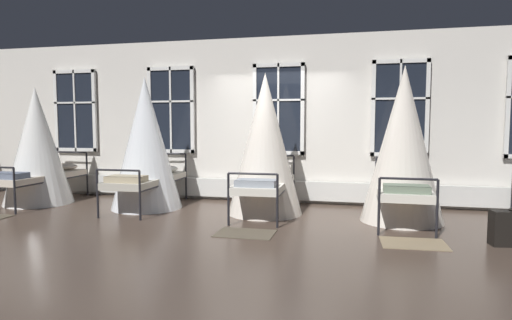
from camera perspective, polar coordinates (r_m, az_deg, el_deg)
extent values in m
plane|color=#4C3D33|center=(7.25, 1.03, -7.32)|extent=(27.11, 27.11, 0.00)
cube|color=silver|center=(8.45, 3.08, 5.21)|extent=(14.56, 0.10, 3.17)
cube|color=black|center=(10.12, -22.55, 5.96)|extent=(0.99, 0.02, 1.73)
cube|color=silver|center=(10.13, -22.41, 1.27)|extent=(0.99, 0.06, 0.07)
cube|color=silver|center=(10.18, -22.71, 10.62)|extent=(0.99, 0.06, 0.07)
cube|color=silver|center=(10.40, -24.63, 5.85)|extent=(0.07, 0.06, 1.73)
cube|color=silver|center=(9.86, -20.37, 6.07)|extent=(0.07, 0.06, 1.73)
cube|color=silver|center=(10.12, -22.55, 5.96)|extent=(0.04, 0.06, 1.73)
cube|color=silver|center=(10.13, -22.59, 6.93)|extent=(0.99, 0.06, 0.04)
cube|color=black|center=(9.01, -11.06, 6.43)|extent=(0.99, 0.02, 1.73)
cube|color=silver|center=(9.02, -10.97, 1.16)|extent=(0.99, 0.06, 0.07)
cube|color=silver|center=(9.07, -11.14, 11.66)|extent=(0.99, 0.06, 0.07)
cube|color=silver|center=(9.21, -13.69, 6.34)|extent=(0.07, 0.06, 1.73)
cube|color=silver|center=(8.83, -8.31, 6.50)|extent=(0.07, 0.06, 1.73)
cube|color=silver|center=(9.01, -11.06, 6.43)|extent=(0.04, 0.06, 1.73)
cube|color=silver|center=(9.02, -11.08, 7.52)|extent=(0.99, 0.06, 0.04)
cube|color=black|center=(8.35, 2.95, 6.65)|extent=(0.99, 0.02, 1.73)
cube|color=silver|center=(8.36, 2.92, 0.96)|extent=(0.99, 0.06, 0.07)
cube|color=silver|center=(8.42, 2.97, 12.29)|extent=(0.99, 0.06, 0.07)
cube|color=silver|center=(8.44, -0.15, 6.63)|extent=(0.07, 0.06, 1.73)
cube|color=silver|center=(8.28, 6.11, 6.64)|extent=(0.07, 0.06, 1.73)
cube|color=silver|center=(8.35, 2.95, 6.65)|extent=(0.04, 0.06, 1.73)
cube|color=silver|center=(8.35, 2.95, 7.83)|extent=(0.99, 0.06, 0.04)
cube|color=black|center=(8.24, 18.30, 6.44)|extent=(0.99, 0.02, 1.73)
cube|color=silver|center=(8.25, 18.15, 0.69)|extent=(0.99, 0.06, 0.07)
cube|color=silver|center=(8.31, 18.45, 12.16)|extent=(0.99, 0.06, 0.07)
cube|color=silver|center=(8.21, 15.07, 6.52)|extent=(0.07, 0.06, 1.73)
cube|color=silver|center=(8.29, 21.49, 6.34)|extent=(0.07, 0.06, 1.73)
cube|color=silver|center=(8.24, 18.30, 6.44)|extent=(0.04, 0.06, 1.73)
cube|color=silver|center=(8.24, 18.33, 7.64)|extent=(0.99, 0.06, 0.04)
cube|color=silver|center=(8.56, 30.06, 5.97)|extent=(0.07, 0.06, 1.73)
cube|color=silver|center=(8.42, 2.88, -3.90)|extent=(9.41, 0.10, 0.36)
cylinder|color=black|center=(10.29, -24.58, -1.58)|extent=(0.04, 0.04, 0.92)
cylinder|color=black|center=(9.84, -21.22, -1.74)|extent=(0.04, 0.04, 0.92)
cylinder|color=black|center=(8.34, -29.02, -3.58)|extent=(0.04, 0.04, 0.79)
cylinder|color=black|center=(9.54, -28.25, -2.23)|extent=(0.05, 1.97, 0.03)
cylinder|color=black|center=(9.07, -24.80, -2.44)|extent=(0.05, 1.97, 0.03)
cylinder|color=black|center=(10.02, -23.02, 0.94)|extent=(0.74, 0.04, 0.03)
cube|color=beige|center=(9.29, -26.58, -1.98)|extent=(0.78, 1.99, 0.12)
ellipsoid|color=beige|center=(9.85, -23.80, -0.78)|extent=(0.58, 0.41, 0.14)
cube|color=slate|center=(8.75, -29.69, -1.77)|extent=(0.62, 0.37, 0.10)
cone|color=white|center=(9.25, -26.72, 1.70)|extent=(1.26, 1.26, 2.21)
cylinder|color=black|center=(9.14, -13.46, -2.02)|extent=(0.04, 0.04, 0.92)
cylinder|color=black|center=(8.85, -9.15, -2.17)|extent=(0.04, 0.04, 0.92)
cylinder|color=black|center=(7.44, -20.01, -4.21)|extent=(0.04, 0.04, 0.79)
cylinder|color=black|center=(7.08, -14.94, -4.53)|extent=(0.04, 0.04, 0.79)
cylinder|color=black|center=(8.28, -16.40, -2.84)|extent=(0.07, 1.97, 0.03)
cylinder|color=black|center=(7.95, -11.72, -3.05)|extent=(0.07, 1.97, 0.03)
cylinder|color=black|center=(8.95, -11.38, 0.81)|extent=(0.74, 0.05, 0.03)
cylinder|color=black|center=(7.21, -17.62, -1.28)|extent=(0.74, 0.05, 0.03)
cube|color=#B7B2A3|center=(8.10, -14.12, -2.54)|extent=(0.80, 2.00, 0.12)
ellipsoid|color=silver|center=(8.75, -11.98, -1.12)|extent=(0.58, 0.41, 0.14)
cube|color=tan|center=(7.45, -16.59, -2.38)|extent=(0.62, 0.37, 0.10)
cone|color=white|center=(8.04, -14.21, 2.17)|extent=(1.26, 1.26, 2.35)
cylinder|color=black|center=(8.40, -0.04, -2.48)|extent=(0.04, 0.04, 0.92)
cylinder|color=black|center=(8.28, 4.96, -2.60)|extent=(0.04, 0.04, 0.92)
cylinder|color=black|center=(6.52, -3.63, -5.17)|extent=(0.04, 0.04, 0.79)
cylinder|color=black|center=(6.36, 2.81, -5.40)|extent=(0.04, 0.04, 0.79)
cylinder|color=black|center=(7.45, -1.60, -3.47)|extent=(0.08, 1.97, 0.03)
cylinder|color=black|center=(7.32, 4.03, -3.63)|extent=(0.08, 1.97, 0.03)
cylinder|color=black|center=(8.29, 2.45, 0.60)|extent=(0.74, 0.05, 0.03)
cylinder|color=black|center=(6.38, -0.45, -1.81)|extent=(0.74, 0.05, 0.03)
cube|color=silver|center=(7.37, 1.19, -3.11)|extent=(0.81, 2.01, 0.12)
ellipsoid|color=silver|center=(8.08, 2.17, -1.50)|extent=(0.58, 0.41, 0.14)
cube|color=#8C939E|center=(6.65, 0.03, -3.02)|extent=(0.62, 0.38, 0.10)
cone|color=silver|center=(7.31, 1.20, 2.13)|extent=(1.26, 1.26, 2.36)
cylinder|color=black|center=(8.10, 15.39, -2.92)|extent=(0.04, 0.04, 0.92)
cylinder|color=black|center=(8.15, 20.58, -3.00)|extent=(0.04, 0.04, 0.92)
cylinder|color=black|center=(6.17, 15.78, -5.90)|extent=(0.04, 0.04, 0.79)
cylinder|color=black|center=(6.24, 22.60, -5.97)|extent=(0.04, 0.04, 0.79)
cylinder|color=black|center=(7.13, 15.57, -4.01)|extent=(0.06, 1.97, 0.03)
cylinder|color=black|center=(7.19, 21.46, -4.10)|extent=(0.06, 1.97, 0.03)
cylinder|color=black|center=(8.07, 18.08, 0.26)|extent=(0.74, 0.04, 0.03)
cylinder|color=black|center=(6.13, 19.31, -2.34)|extent=(0.74, 0.04, 0.03)
cube|color=silver|center=(7.14, 18.54, -3.60)|extent=(0.78, 2.00, 0.12)
ellipsoid|color=silver|center=(7.86, 18.15, -1.91)|extent=(0.58, 0.41, 0.14)
cube|color=slate|center=(6.41, 19.06, -3.57)|extent=(0.62, 0.37, 0.10)
cone|color=silver|center=(7.08, 18.69, 1.99)|extent=(1.26, 1.26, 2.41)
cube|color=brown|center=(6.10, -1.42, -9.57)|extent=(0.80, 0.56, 0.01)
cube|color=#8E7A5B|center=(5.95, 19.90, -10.22)|extent=(0.83, 0.60, 0.01)
cube|color=tan|center=(6.44, 30.27, -7.50)|extent=(0.50, 0.10, 0.03)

